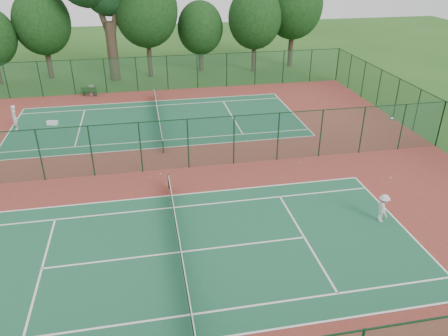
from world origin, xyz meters
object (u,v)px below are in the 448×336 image
(bench, at_px, (89,91))
(player_near, at_px, (383,208))
(kit_bag, at_px, (52,123))
(player_far, at_px, (14,118))
(trash_bin, at_px, (91,90))

(bench, bearing_deg, player_near, -43.77)
(bench, height_order, kit_bag, bench)
(bench, bearing_deg, kit_bag, -96.12)
(player_far, bearing_deg, kit_bag, 89.63)
(player_far, relative_size, kit_bag, 2.27)
(player_far, height_order, bench, player_far)
(player_near, relative_size, trash_bin, 1.69)
(player_near, xyz_separation_m, bench, (-17.27, 25.59, -0.34))
(player_near, relative_size, bench, 1.04)
(player_far, relative_size, bench, 1.29)
(player_near, bearing_deg, kit_bag, 55.56)
(player_far, distance_m, bench, 9.39)
(player_far, bearing_deg, player_near, 40.76)
(player_far, relative_size, trash_bin, 2.11)
(player_far, xyz_separation_m, trash_bin, (5.31, 8.19, -0.53))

